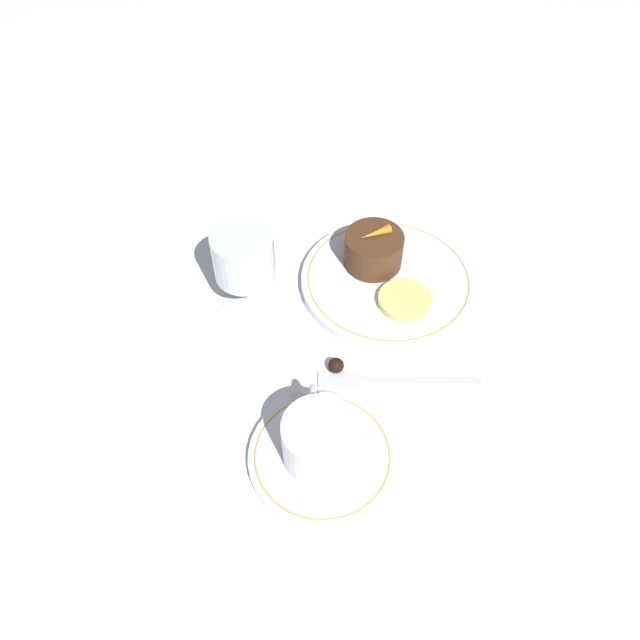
{
  "coord_description": "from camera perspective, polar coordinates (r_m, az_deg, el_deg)",
  "views": [
    {
      "loc": [
        -0.55,
        0.14,
        0.62
      ],
      "look_at": [
        -0.07,
        0.08,
        0.04
      ],
      "focal_mm": 35.0,
      "sensor_mm": 36.0,
      "label": 1
    }
  ],
  "objects": [
    {
      "name": "dinner_plate",
      "position": [
        0.85,
        6.22,
        3.59
      ],
      "size": [
        0.23,
        0.23,
        0.01
      ],
      "color": "white",
      "rests_on": "ground_plane"
    },
    {
      "name": "chocolate_truffle",
      "position": [
        0.75,
        1.48,
        -4.18
      ],
      "size": [
        0.02,
        0.02,
        0.02
      ],
      "color": "black",
      "rests_on": "ground_plane"
    },
    {
      "name": "spoon",
      "position": [
        0.71,
        0.28,
        -8.29
      ],
      "size": [
        0.08,
        0.09,
        0.0
      ],
      "color": "silver",
      "rests_on": "saucer"
    },
    {
      "name": "pineapple_slice",
      "position": [
        0.81,
        7.76,
        1.79
      ],
      "size": [
        0.07,
        0.07,
        0.01
      ],
      "color": "#EFE075",
      "rests_on": "dinner_plate"
    },
    {
      "name": "fork",
      "position": [
        0.75,
        5.58,
        -5.44
      ],
      "size": [
        0.04,
        0.19,
        0.01
      ],
      "color": "silver",
      "rests_on": "ground_plane"
    },
    {
      "name": "saucer",
      "position": [
        0.69,
        0.23,
        -12.35
      ],
      "size": [
        0.16,
        0.16,
        0.01
      ],
      "color": "white",
      "rests_on": "ground_plane"
    },
    {
      "name": "wine_glass",
      "position": [
        0.78,
        -6.95,
        5.49
      ],
      "size": [
        0.08,
        0.08,
        0.11
      ],
      "color": "silver",
      "rests_on": "ground_plane"
    },
    {
      "name": "dessert_cake",
      "position": [
        0.84,
        4.92,
        6.4
      ],
      "size": [
        0.08,
        0.08,
        0.05
      ],
      "color": "#4C2D19",
      "rests_on": "dinner_plate"
    },
    {
      "name": "carrot_garnish",
      "position": [
        0.82,
        5.06,
        7.9
      ],
      "size": [
        0.02,
        0.05,
        0.01
      ],
      "color": "orange",
      "rests_on": "dessert_cake"
    },
    {
      "name": "ground_plane",
      "position": [
        0.84,
        4.48,
        2.67
      ],
      "size": [
        3.0,
        3.0,
        0.0
      ],
      "primitive_type": "plane",
      "color": "white"
    },
    {
      "name": "coffee_cup",
      "position": [
        0.66,
        -0.09,
        -10.85
      ],
      "size": [
        0.11,
        0.08,
        0.06
      ],
      "color": "white",
      "rests_on": "saucer"
    }
  ]
}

